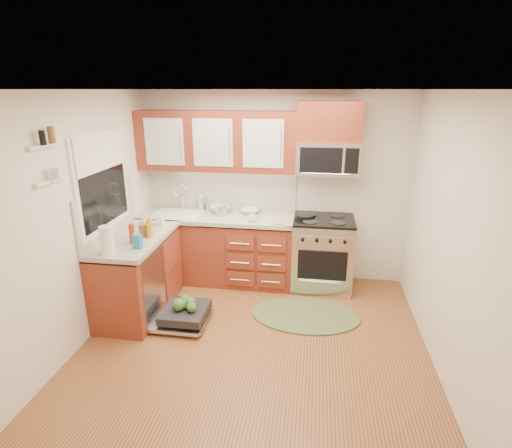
% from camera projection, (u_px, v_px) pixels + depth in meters
% --- Properties ---
extents(floor, '(3.50, 3.50, 0.00)m').
position_uv_depth(floor, '(253.00, 346.00, 4.10)').
color(floor, brown).
rests_on(floor, ground).
extents(ceiling, '(3.50, 3.50, 0.00)m').
position_uv_depth(ceiling, '(253.00, 89.00, 3.30)').
color(ceiling, white).
rests_on(ceiling, ground).
extents(wall_back, '(3.50, 0.04, 2.50)m').
position_uv_depth(wall_back, '(274.00, 188.00, 5.34)').
color(wall_back, beige).
rests_on(wall_back, ground).
extents(wall_front, '(3.50, 0.04, 2.50)m').
position_uv_depth(wall_front, '(200.00, 345.00, 2.06)').
color(wall_front, beige).
rests_on(wall_front, ground).
extents(wall_left, '(0.04, 3.50, 2.50)m').
position_uv_depth(wall_left, '(79.00, 222.00, 3.95)').
color(wall_left, beige).
rests_on(wall_left, ground).
extents(wall_right, '(0.04, 3.50, 2.50)m').
position_uv_depth(wall_right, '(453.00, 242.00, 3.45)').
color(wall_right, beige).
rests_on(wall_right, ground).
extents(base_cabinet_back, '(2.05, 0.60, 0.85)m').
position_uv_depth(base_cabinet_back, '(217.00, 250.00, 5.42)').
color(base_cabinet_back, maroon).
rests_on(base_cabinet_back, ground).
extents(base_cabinet_left, '(0.60, 1.25, 0.85)m').
position_uv_depth(base_cabinet_left, '(138.00, 277.00, 4.66)').
color(base_cabinet_left, maroon).
rests_on(base_cabinet_left, ground).
extents(countertop_back, '(2.07, 0.64, 0.05)m').
position_uv_depth(countertop_back, '(216.00, 217.00, 5.26)').
color(countertop_back, '#B1ADA2').
rests_on(countertop_back, base_cabinet_back).
extents(countertop_left, '(0.64, 1.27, 0.05)m').
position_uv_depth(countertop_left, '(135.00, 239.00, 4.51)').
color(countertop_left, '#B1ADA2').
rests_on(countertop_left, base_cabinet_left).
extents(backsplash_back, '(2.05, 0.02, 0.57)m').
position_uv_depth(backsplash_back, '(221.00, 189.00, 5.44)').
color(backsplash_back, beige).
rests_on(backsplash_back, ground).
extents(backsplash_left, '(0.02, 1.25, 0.57)m').
position_uv_depth(backsplash_left, '(107.00, 211.00, 4.45)').
color(backsplash_left, beige).
rests_on(backsplash_left, ground).
extents(upper_cabinets, '(2.05, 0.35, 0.75)m').
position_uv_depth(upper_cabinets, '(216.00, 141.00, 5.07)').
color(upper_cabinets, maroon).
rests_on(upper_cabinets, ground).
extents(cabinet_over_mw, '(0.76, 0.35, 0.47)m').
position_uv_depth(cabinet_over_mw, '(329.00, 121.00, 4.79)').
color(cabinet_over_mw, maroon).
rests_on(cabinet_over_mw, ground).
extents(range, '(0.76, 0.64, 0.95)m').
position_uv_depth(range, '(322.00, 253.00, 5.19)').
color(range, silver).
rests_on(range, ground).
extents(microwave, '(0.76, 0.38, 0.40)m').
position_uv_depth(microwave, '(327.00, 158.00, 4.91)').
color(microwave, silver).
rests_on(microwave, ground).
extents(sink, '(0.62, 0.50, 0.26)m').
position_uv_depth(sink, '(178.00, 223.00, 5.35)').
color(sink, white).
rests_on(sink, ground).
extents(dishwasher, '(0.70, 0.60, 0.20)m').
position_uv_depth(dishwasher, '(182.00, 315.00, 4.47)').
color(dishwasher, silver).
rests_on(dishwasher, ground).
extents(window, '(0.03, 1.05, 1.05)m').
position_uv_depth(window, '(102.00, 182.00, 4.32)').
color(window, white).
rests_on(window, ground).
extents(window_blind, '(0.02, 0.96, 0.40)m').
position_uv_depth(window_blind, '(101.00, 151.00, 4.21)').
color(window_blind, white).
rests_on(window_blind, ground).
extents(shelf_upper, '(0.04, 0.40, 0.03)m').
position_uv_depth(shelf_upper, '(45.00, 146.00, 3.36)').
color(shelf_upper, white).
rests_on(shelf_upper, ground).
extents(shelf_lower, '(0.04, 0.40, 0.03)m').
position_uv_depth(shelf_lower, '(51.00, 181.00, 3.45)').
color(shelf_lower, white).
rests_on(shelf_lower, ground).
extents(rug, '(1.41, 1.09, 0.02)m').
position_uv_depth(rug, '(305.00, 315.00, 4.64)').
color(rug, '#5B6539').
rests_on(rug, ground).
extents(skillet, '(0.31, 0.31, 0.05)m').
position_uv_depth(skillet, '(305.00, 216.00, 5.06)').
color(skillet, black).
rests_on(skillet, range).
extents(stock_pot, '(0.22, 0.22, 0.10)m').
position_uv_depth(stock_pot, '(222.00, 212.00, 5.23)').
color(stock_pot, silver).
rests_on(stock_pot, countertop_back).
extents(cutting_board, '(0.32, 0.25, 0.02)m').
position_uv_depth(cutting_board, '(283.00, 223.00, 4.91)').
color(cutting_board, tan).
rests_on(cutting_board, countertop_back).
extents(canister, '(0.14, 0.14, 0.17)m').
position_uv_depth(canister, '(202.00, 204.00, 5.46)').
color(canister, silver).
rests_on(canister, countertop_back).
extents(paper_towel_roll, '(0.17, 0.17, 0.29)m').
position_uv_depth(paper_towel_roll, '(107.00, 240.00, 3.97)').
color(paper_towel_roll, white).
rests_on(paper_towel_roll, countertop_left).
extents(mustard_bottle, '(0.08, 0.08, 0.23)m').
position_uv_depth(mustard_bottle, '(150.00, 228.00, 4.44)').
color(mustard_bottle, orange).
rests_on(mustard_bottle, countertop_left).
extents(red_bottle, '(0.06, 0.06, 0.22)m').
position_uv_depth(red_bottle, '(132.00, 234.00, 4.26)').
color(red_bottle, '#A7250D').
rests_on(red_bottle, countertop_left).
extents(wooden_box, '(0.16, 0.13, 0.14)m').
position_uv_depth(wooden_box, '(146.00, 230.00, 4.51)').
color(wooden_box, brown).
rests_on(wooden_box, countertop_left).
extents(blue_carton, '(0.11, 0.08, 0.15)m').
position_uv_depth(blue_carton, '(138.00, 241.00, 4.14)').
color(blue_carton, teal).
rests_on(blue_carton, countertop_left).
extents(bowl_a, '(0.26, 0.26, 0.06)m').
position_uv_depth(bowl_a, '(250.00, 211.00, 5.33)').
color(bowl_a, '#999999').
rests_on(bowl_a, countertop_back).
extents(bowl_b, '(0.32, 0.32, 0.09)m').
position_uv_depth(bowl_b, '(221.00, 209.00, 5.38)').
color(bowl_b, '#999999').
rests_on(bowl_b, countertop_back).
extents(cup, '(0.12, 0.12, 0.09)m').
position_uv_depth(cup, '(253.00, 218.00, 4.99)').
color(cup, '#999999').
rests_on(cup, countertop_back).
extents(soap_bottle_a, '(0.13, 0.13, 0.26)m').
position_uv_depth(soap_bottle_a, '(201.00, 200.00, 5.47)').
color(soap_bottle_a, '#999999').
rests_on(soap_bottle_a, countertop_back).
extents(soap_bottle_b, '(0.08, 0.09, 0.18)m').
position_uv_depth(soap_bottle_b, '(160.00, 218.00, 4.83)').
color(soap_bottle_b, '#999999').
rests_on(soap_bottle_b, countertop_left).
extents(soap_bottle_c, '(0.15, 0.15, 0.16)m').
position_uv_depth(soap_bottle_c, '(146.00, 221.00, 4.79)').
color(soap_bottle_c, '#999999').
rests_on(soap_bottle_c, countertop_left).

